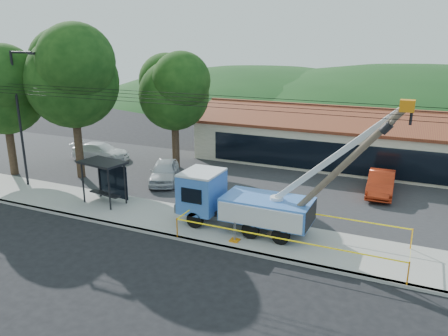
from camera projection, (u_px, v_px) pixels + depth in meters
ground at (164, 260)px, 19.92m from camera, size 120.00×120.00×0.00m
curb at (186, 240)px, 21.73m from camera, size 60.00×0.25×0.15m
sidewalk at (204, 226)px, 23.39m from camera, size 60.00×4.00×0.15m
parking_lot at (256, 183)px, 30.38m from camera, size 60.00×12.00×0.10m
strip_mall at (338, 140)px, 35.23m from camera, size 22.50×8.53×4.67m
streetlight at (21, 110)px, 28.28m from camera, size 2.13×0.22×9.00m
tree_west_near at (72, 72)px, 29.56m from camera, size 7.56×6.72×10.80m
tree_west_far at (3, 86)px, 30.52m from camera, size 6.84×6.08×9.48m
tree_lot at (174, 88)px, 32.30m from camera, size 6.30×5.60×8.94m
hill_west at (262, 99)px, 73.90m from camera, size 78.40×56.00×28.00m
hill_center at (423, 108)px, 63.94m from camera, size 89.60×64.00×32.00m
utility_truck at (241, 201)px, 22.60m from camera, size 11.08×3.76×7.13m
leaning_pole at (338, 170)px, 19.77m from camera, size 5.99×1.73×7.08m
bus_shelter at (105, 172)px, 26.06m from camera, size 2.92×2.06×2.60m
caution_tape at (291, 228)px, 21.02m from camera, size 10.74×3.55×1.03m
car_silver at (165, 183)px, 30.54m from camera, size 3.52×4.82×1.53m
car_red at (380, 196)px, 28.10m from camera, size 1.73×4.56×1.49m
car_white at (102, 161)px, 36.20m from camera, size 5.07×2.62×1.40m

